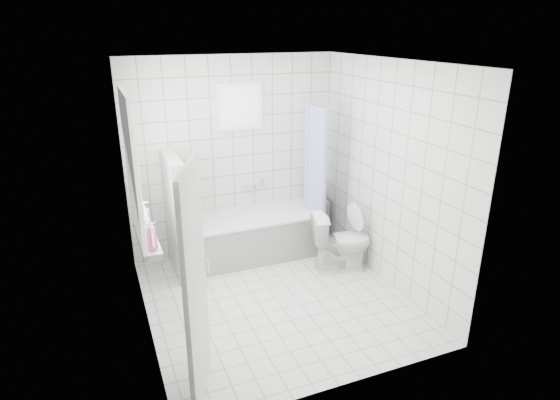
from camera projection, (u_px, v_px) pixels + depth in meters
name	position (u px, v px, depth m)	size (l,w,h in m)	color
ground	(275.00, 298.00, 5.34)	(3.00, 3.00, 0.00)	white
ceiling	(275.00, 62.00, 4.43)	(3.00, 3.00, 0.00)	white
wall_back	(233.00, 156.00, 6.19)	(2.80, 0.02, 2.60)	white
wall_front	(347.00, 251.00, 3.58)	(2.80, 0.02, 2.60)	white
wall_left	(137.00, 209.00, 4.39)	(0.02, 3.00, 2.60)	white
wall_right	(388.00, 176.00, 5.38)	(0.02, 3.00, 2.60)	white
window_left	(135.00, 170.00, 4.56)	(0.01, 0.90, 1.40)	white
window_back	(240.00, 107.00, 5.96)	(0.50, 0.01, 0.50)	white
window_sill	(147.00, 238.00, 4.83)	(0.18, 1.02, 0.08)	white
door	(196.00, 288.00, 3.64)	(0.04, 0.80, 2.00)	silver
bathtub	(251.00, 236.00, 6.25)	(1.83, 0.77, 0.58)	white
partition_wall	(176.00, 216.00, 5.70)	(0.15, 0.85, 1.50)	white
tiled_ledge	(313.00, 218.00, 6.84)	(0.40, 0.24, 0.55)	white
toilet	(341.00, 242.00, 5.87)	(0.42, 0.74, 0.75)	white
curtain_rod	(313.00, 103.00, 5.93)	(0.02, 0.02, 0.80)	silver
shower_curtain	(315.00, 174.00, 6.13)	(0.14, 0.48, 1.78)	#485ED4
tub_faucet	(249.00, 188.00, 6.38)	(0.18, 0.06, 0.06)	silver
sill_bottles	(147.00, 225.00, 4.74)	(0.20, 0.78, 0.31)	#CA4E90
ledge_bottles	(315.00, 194.00, 6.68)	(0.16, 0.16, 0.26)	#2217B8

